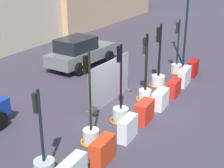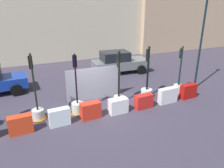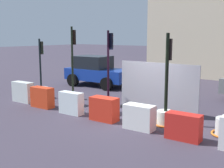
{
  "view_description": "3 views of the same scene",
  "coord_description": "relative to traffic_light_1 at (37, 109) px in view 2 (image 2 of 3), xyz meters",
  "views": [
    {
      "loc": [
        -11.55,
        -5.74,
        6.19
      ],
      "look_at": [
        -0.86,
        0.54,
        1.36
      ],
      "focal_mm": 53.82,
      "sensor_mm": 36.0,
      "label": 1
    },
    {
      "loc": [
        -3.38,
        -9.88,
        5.38
      ],
      "look_at": [
        1.06,
        0.61,
        1.04
      ],
      "focal_mm": 34.25,
      "sensor_mm": 36.0,
      "label": 2
    },
    {
      "loc": [
        5.49,
        -8.47,
        2.97
      ],
      "look_at": [
        -1.26,
        0.35,
        1.08
      ],
      "focal_mm": 46.61,
      "sensor_mm": 36.0,
      "label": 3
    }
  ],
  "objects": [
    {
      "name": "ground_plane",
      "position": [
        3.11,
        -0.07,
        -0.53
      ],
      "size": [
        120.0,
        120.0,
        0.0
      ],
      "primitive_type": "plane",
      "color": "#3D3644"
    },
    {
      "name": "traffic_light_1",
      "position": [
        0.0,
        0.0,
        0.0
      ],
      "size": [
        0.77,
        0.77,
        3.3
      ],
      "color": "silver",
      "rests_on": "ground_plane"
    },
    {
      "name": "traffic_light_2",
      "position": [
        1.96,
        -0.09,
        -0.05
      ],
      "size": [
        0.86,
        0.86,
        3.13
      ],
      "color": "beige",
      "rests_on": "ground_plane"
    },
    {
      "name": "traffic_light_3",
      "position": [
        4.34,
        -0.04,
        0.0
      ],
      "size": [
        0.83,
        0.83,
        3.03
      ],
      "color": "silver",
      "rests_on": "ground_plane"
    },
    {
      "name": "traffic_light_4",
      "position": [
        6.27,
        0.15,
        -0.02
      ],
      "size": [
        0.9,
        0.9,
        3.11
      ],
      "color": "silver",
      "rests_on": "ground_plane"
    },
    {
      "name": "traffic_light_5",
      "position": [
        8.54,
        0.04,
        -0.04
      ],
      "size": [
        0.83,
        0.83,
        2.97
      ],
      "color": "silver",
      "rests_on": "ground_plane"
    },
    {
      "name": "construction_barrier_1",
      "position": [
        -0.8,
        -0.99,
        -0.11
      ],
      "size": [
        1.03,
        0.47,
        0.84
      ],
      "color": "red",
      "rests_on": "ground_plane"
    },
    {
      "name": "construction_barrier_2",
      "position": [
        0.88,
        -0.99,
        -0.11
      ],
      "size": [
        0.98,
        0.42,
        0.84
      ],
      "color": "white",
      "rests_on": "ground_plane"
    },
    {
      "name": "construction_barrier_3",
      "position": [
        2.41,
        -0.91,
        -0.11
      ],
      "size": [
        1.01,
        0.53,
        0.83
      ],
      "color": "red",
      "rests_on": "ground_plane"
    },
    {
      "name": "construction_barrier_4",
      "position": [
        3.89,
        -0.97,
        -0.13
      ],
      "size": [
        1.0,
        0.52,
        0.79
      ],
      "color": "white",
      "rests_on": "ground_plane"
    },
    {
      "name": "construction_barrier_5",
      "position": [
        5.39,
        -1.0,
        -0.14
      ],
      "size": [
        1.02,
        0.47,
        0.77
      ],
      "color": "red",
      "rests_on": "ground_plane"
    },
    {
      "name": "construction_barrier_6",
      "position": [
        6.99,
        -0.96,
        -0.08
      ],
      "size": [
        1.17,
        0.42,
        0.88
      ],
      "color": "silver",
      "rests_on": "ground_plane"
    },
    {
      "name": "construction_barrier_7",
      "position": [
        8.51,
        -0.9,
        -0.09
      ],
      "size": [
        1.03,
        0.45,
        0.87
      ],
      "color": "#B8130F",
      "rests_on": "ground_plane"
    },
    {
      "name": "car_grey_saloon",
      "position": [
        6.79,
        5.27,
        0.35
      ],
      "size": [
        4.64,
        2.37,
        1.77
      ],
      "color": "slate",
      "rests_on": "ground_plane"
    },
    {
      "name": "street_lamp_post",
      "position": [
        10.01,
        0.15,
        4.01
      ],
      "size": [
        0.36,
        0.36,
        7.14
      ],
      "color": "black",
      "rests_on": "ground_plane"
    },
    {
      "name": "site_fence_panel",
      "position": [
        3.33,
        1.2,
        0.38
      ],
      "size": [
        3.31,
        0.5,
        1.92
      ],
      "color": "#9A9AA5",
      "rests_on": "ground_plane"
    }
  ]
}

